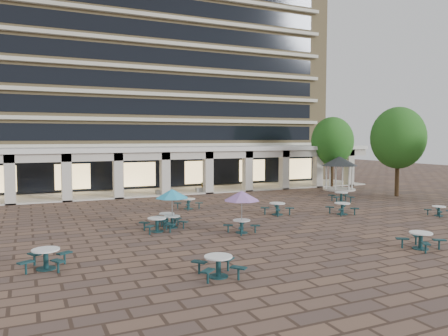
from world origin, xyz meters
The scene contains 20 objects.
ground centered at (0.00, 0.00, 0.00)m, with size 120.00×120.00×0.00m, color brown.
apartment_building centered at (0.00, 25.47, 12.60)m, with size 40.00×15.50×25.20m.
retail_arcade centered at (0.00, 14.80, 3.00)m, with size 42.00×6.60×4.40m.
picnic_table_0 centered at (-12.93, -7.08, 0.49)m, with size 2.14×2.14×0.82m.
picnic_table_1 centered at (-6.99, -10.85, 0.49)m, with size 1.95×1.95×0.81m.
picnic_table_2 centered at (6.21, -1.99, 0.48)m, with size 1.81×1.81×0.80m.
picnic_table_3 centered at (3.45, -11.00, 0.48)m, with size 2.02×2.02×0.80m.
picnic_table_4 centered at (-5.83, -1.43, 1.93)m, with size 1.97×1.97×2.27m.
picnic_table_5 centered at (-5.85, -0.40, 0.42)m, with size 1.91×1.91×0.70m.
picnic_table_6 centered at (-2.72, -4.33, 1.98)m, with size 2.02×2.02×2.34m.
picnic_table_7 centered at (11.81, -5.13, 0.39)m, with size 1.47×1.47×0.66m.
picnic_table_8 centered at (-2.66, 4.60, 0.46)m, with size 2.09×2.09×0.77m.
picnic_table_9 centered at (-6.93, -2.09, 0.47)m, with size 1.78×1.78×0.79m.
picnic_table_10 centered at (2.07, -0.25, 0.49)m, with size 2.15×2.15×0.82m.
picnic_table_13 centered at (10.05, 2.79, 0.48)m, with size 2.16×2.16×0.80m.
gazebo centered at (15.16, 9.35, 2.54)m, with size 3.62×3.62×3.37m.
tree_east_a centered at (16.95, 3.54, 5.26)m, with size 4.83×4.83×8.05m.
tree_east_c centered at (16.31, 11.98, 4.90)m, with size 4.50×4.50×7.50m.
planter_left centered at (-2.09, 12.90, 0.54)m, with size 1.50×0.72×1.31m.
planter_right centered at (1.83, 12.90, 0.44)m, with size 1.50×0.60×1.18m.
Camera 1 is at (-13.51, -25.75, 5.29)m, focal length 35.00 mm.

